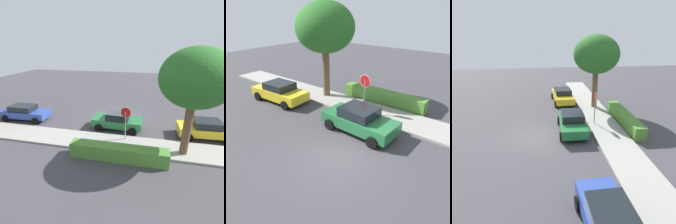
{
  "view_description": "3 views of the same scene",
  "coord_description": "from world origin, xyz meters",
  "views": [
    {
      "loc": [
        -3.02,
        16.14,
        6.91
      ],
      "look_at": [
        0.3,
        1.16,
        0.92
      ],
      "focal_mm": 28.0,
      "sensor_mm": 36.0,
      "label": 1
    },
    {
      "loc": [
        5.25,
        -6.56,
        6.38
      ],
      "look_at": [
        -1.5,
        1.89,
        1.17
      ],
      "focal_mm": 35.0,
      "sensor_mm": 36.0,
      "label": 2
    },
    {
      "loc": [
        14.25,
        0.23,
        7.18
      ],
      "look_at": [
        -0.71,
        1.98,
        1.49
      ],
      "focal_mm": 35.0,
      "sensor_mm": 36.0,
      "label": 3
    }
  ],
  "objects": [
    {
      "name": "ground_plane",
      "position": [
        0.0,
        0.0,
        0.0
      ],
      "size": [
        60.0,
        60.0,
        0.0
      ],
      "primitive_type": "plane",
      "color": "#423F44"
    },
    {
      "name": "sidewalk_curb",
      "position": [
        0.0,
        5.2,
        0.07
      ],
      "size": [
        32.0,
        2.43,
        0.14
      ],
      "primitive_type": "cube",
      "color": "#9E9B93",
      "rests_on": "ground_plane"
    },
    {
      "name": "stop_sign",
      "position": [
        -1.46,
        4.5,
        1.86
      ],
      "size": [
        0.79,
        0.11,
        2.7
      ],
      "color": "gray",
      "rests_on": "ground_plane"
    },
    {
      "name": "parked_car_green",
      "position": [
        -0.51,
        2.56,
        0.75
      ],
      "size": [
        4.26,
        2.17,
        1.49
      ],
      "color": "#236B38",
      "rests_on": "ground_plane"
    },
    {
      "name": "parked_car_yellow",
      "position": [
        -7.59,
        2.63,
        0.74
      ],
      "size": [
        4.42,
        2.2,
        1.45
      ],
      "color": "yellow",
      "rests_on": "ground_plane"
    },
    {
      "name": "parked_car_blue",
      "position": [
        8.69,
        2.57,
        0.74
      ],
      "size": [
        4.65,
        2.06,
        1.43
      ],
      "color": "#2D479E",
      "rests_on": "ground_plane"
    },
    {
      "name": "street_tree_mid_block",
      "position": [
        -5.52,
        5.49,
        5.06
      ],
      "size": [
        4.19,
        4.19,
        6.86
      ],
      "color": "brown",
      "rests_on": "ground_plane"
    },
    {
      "name": "front_yard_hedge",
      "position": [
        -1.37,
        6.95,
        0.49
      ],
      "size": [
        6.2,
        0.89,
        0.97
      ],
      "color": "#4C8433",
      "rests_on": "ground_plane"
    }
  ]
}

